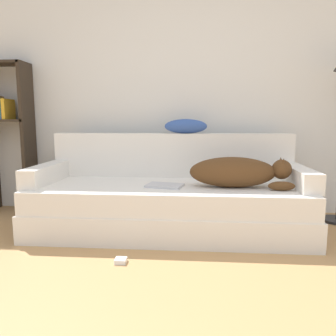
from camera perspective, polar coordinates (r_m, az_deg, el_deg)
The scene contains 10 objects.
wall_back at distance 3.42m, azimuth 5.10°, elevation 15.20°, with size 7.95×0.06×2.70m.
couch at distance 2.82m, azimuth 0.16°, elevation -6.89°, with size 2.28×0.91×0.40m.
couch_backrest at distance 3.12m, azimuth 0.70°, elevation 2.28°, with size 2.24×0.15×0.41m.
couch_arm_left at distance 3.02m, azimuth -20.40°, elevation -0.90°, with size 0.15×0.72×0.15m.
couch_arm_right at distance 2.87m, azimuth 21.83°, elevation -1.43°, with size 0.15×0.72×0.15m.
dog at distance 2.67m, azimuth 12.06°, elevation -0.71°, with size 0.80×0.26×0.24m.
laptop at distance 2.66m, azimuth -0.57°, elevation -3.06°, with size 0.33×0.26×0.02m.
throw_pillow at distance 3.09m, azimuth 3.12°, elevation 7.27°, with size 0.40×0.14×0.13m.
bookshelf at distance 3.74m, azimuth -26.40°, elevation 6.51°, with size 0.47×0.26×1.51m.
power_adapter at distance 2.28m, azimuth -8.24°, elevation -15.68°, with size 0.07×0.07×0.03m.
Camera 1 is at (-0.02, -1.12, 0.94)m, focal length 35.00 mm.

